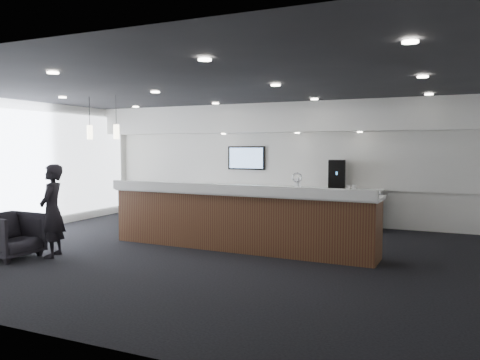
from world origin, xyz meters
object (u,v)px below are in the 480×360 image
at_px(service_counter, 238,219).
at_px(lounge_guest, 52,211).
at_px(armchair, 11,236).
at_px(coffee_machine, 337,174).

relative_size(service_counter, lounge_guest, 3.23).
distance_m(armchair, lounge_guest, 0.81).
relative_size(armchair, lounge_guest, 0.53).
distance_m(coffee_machine, armchair, 7.08).
bearing_deg(service_counter, coffee_machine, 71.09).
bearing_deg(lounge_guest, coffee_machine, 117.18).
xyz_separation_m(coffee_machine, lounge_guest, (-3.93, -5.01, -0.47)).
bearing_deg(lounge_guest, service_counter, 99.95).
relative_size(service_counter, coffee_machine, 7.75).
height_order(service_counter, lounge_guest, lounge_guest).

